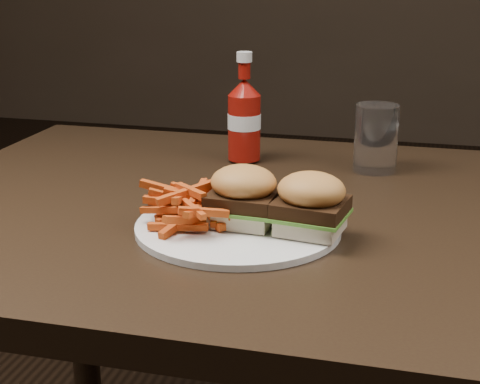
% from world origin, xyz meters
% --- Properties ---
extents(dining_table, '(1.20, 0.80, 0.04)m').
position_xyz_m(dining_table, '(0.00, 0.00, 0.73)').
color(dining_table, black).
rests_on(dining_table, ground).
extents(plate, '(0.27, 0.27, 0.01)m').
position_xyz_m(plate, '(-0.07, -0.11, 0.76)').
color(plate, white).
rests_on(plate, dining_table).
extents(sandwich_half_a, '(0.08, 0.08, 0.02)m').
position_xyz_m(sandwich_half_a, '(-0.06, -0.11, 0.77)').
color(sandwich_half_a, beige).
rests_on(sandwich_half_a, plate).
extents(sandwich_half_b, '(0.09, 0.08, 0.02)m').
position_xyz_m(sandwich_half_b, '(0.03, -0.12, 0.77)').
color(sandwich_half_b, beige).
rests_on(sandwich_half_b, plate).
extents(fries_pile, '(0.13, 0.13, 0.05)m').
position_xyz_m(fries_pile, '(-0.12, -0.11, 0.78)').
color(fries_pile, '#B12808').
rests_on(fries_pile, plate).
extents(ketchup_bottle, '(0.07, 0.07, 0.11)m').
position_xyz_m(ketchup_bottle, '(-0.14, 0.22, 0.81)').
color(ketchup_bottle, maroon).
rests_on(ketchup_bottle, dining_table).
extents(tumbler, '(0.08, 0.08, 0.11)m').
position_xyz_m(tumbler, '(0.08, 0.22, 0.81)').
color(tumbler, white).
rests_on(tumbler, dining_table).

